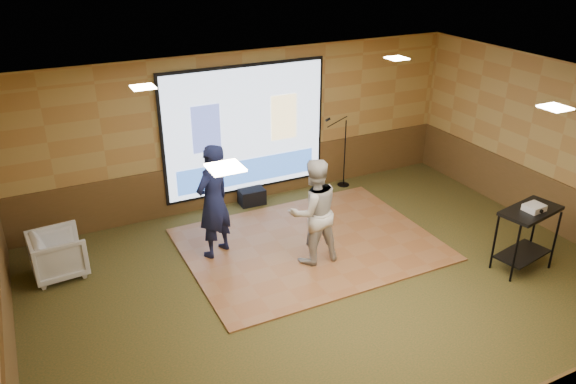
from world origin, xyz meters
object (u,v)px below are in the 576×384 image
mic_stand (342,164)px  banquet_chair (58,254)px  player_right (313,212)px  av_table (528,226)px  projector (534,208)px  duffel_bag (252,197)px  projector_screen (246,131)px  player_left (213,201)px  dance_floor (310,244)px

mic_stand → banquet_chair: size_ratio=1.95×
player_right → av_table: (2.92, -1.68, -0.15)m
projector → banquet_chair: size_ratio=0.37×
projector → duffel_bag: bearing=120.7°
projector_screen → player_right: size_ratio=1.86×
projector_screen → banquet_chair: (-3.71, -1.17, -1.11)m
player_left → mic_stand: bearing=174.7°
projector_screen → banquet_chair: projector_screen is taller
projector_screen → projector: projector_screen is taller
banquet_chair → duffel_bag: banquet_chair is taller
projector_screen → banquet_chair: size_ratio=4.13×
banquet_chair → player_right: bearing=-114.9°
player_left → banquet_chair: player_left is taller
projector_screen → banquet_chair: 4.05m
av_table → duffel_bag: (-2.97, 4.11, -0.61)m
player_right → player_left: bearing=-32.2°
projector_screen → projector: (2.98, -4.34, -0.36)m
player_left → projector_screen: bearing=-156.2°
player_right → projector: player_right is taller
dance_floor → player_left: 1.90m
player_right → banquet_chair: 4.08m
projector → duffel_bag: 5.20m
player_right → banquet_chair: player_right is taller
player_left → av_table: (4.27, -2.59, -0.23)m
player_left → projector: player_left is taller
duffel_bag → player_left: bearing=-130.6°
dance_floor → av_table: size_ratio=3.96×
player_left → player_right: player_left is taller
mic_stand → av_table: bearing=-83.2°
dance_floor → player_right: 1.04m
mic_stand → banquet_chair: bearing=-176.7°
player_left → duffel_bag: bearing=-159.6°
dance_floor → mic_stand: bearing=46.7°
player_left → projector: size_ratio=6.51×
mic_stand → banquet_chair: mic_stand is taller
player_right → projector: (2.92, -1.73, 0.20)m
projector → banquet_chair: projector is taller
banquet_chair → duffel_bag: size_ratio=1.60×
banquet_chair → duffel_bag: 3.85m
mic_stand → banquet_chair: 5.85m
duffel_bag → player_right: bearing=-88.6°
av_table → duffel_bag: size_ratio=2.13×
projector_screen → duffel_bag: 1.33m
projector → duffel_bag: size_ratio=0.59×
projector_screen → duffel_bag: projector_screen is taller
player_right → projector_screen: bearing=-86.9°
mic_stand → duffel_bag: mic_stand is taller
player_right → av_table: size_ratio=1.66×
projector → mic_stand: bearing=97.6°
duffel_bag → mic_stand: bearing=-1.2°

